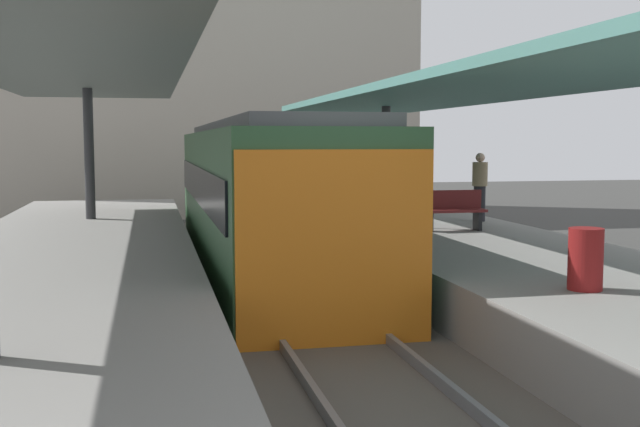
{
  "coord_description": "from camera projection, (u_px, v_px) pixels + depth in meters",
  "views": [
    {
      "loc": [
        -2.37,
        -11.97,
        2.9
      ],
      "look_at": [
        0.71,
        1.87,
        1.57
      ],
      "focal_mm": 43.19,
      "sensor_mm": 36.0,
      "label": 1
    }
  ],
  "objects": [
    {
      "name": "litter_bin",
      "position": [
        586.0,
        259.0,
        9.85
      ],
      "size": [
        0.44,
        0.44,
        0.8
      ],
      "primitive_type": "cylinder",
      "color": "maroon",
      "rests_on": "platform_right"
    },
    {
      "name": "rail_near_side",
      "position": [
        258.0,
        307.0,
        12.24
      ],
      "size": [
        0.08,
        28.0,
        0.14
      ],
      "primitive_type": "cube",
      "color": "slate",
      "rests_on": "track_ballast"
    },
    {
      "name": "platform_right",
      "position": [
        519.0,
        282.0,
        13.19
      ],
      "size": [
        4.4,
        28.0,
        1.0
      ],
      "primitive_type": "cube",
      "color": "gray",
      "rests_on": "ground_plane"
    },
    {
      "name": "ground_plane",
      "position": [
        302.0,
        322.0,
        12.42
      ],
      "size": [
        80.0,
        80.0,
        0.0
      ],
      "primitive_type": "plane",
      "color": "#383835"
    },
    {
      "name": "track_ballast",
      "position": [
        302.0,
        316.0,
        12.41
      ],
      "size": [
        3.2,
        28.0,
        0.2
      ],
      "primitive_type": "cube",
      "color": "#59544C",
      "rests_on": "ground_plane"
    },
    {
      "name": "platform_left",
      "position": [
        54.0,
        302.0,
        11.55
      ],
      "size": [
        4.4,
        28.0,
        1.0
      ],
      "primitive_type": "cube",
      "color": "gray",
      "rests_on": "ground_plane"
    },
    {
      "name": "canopy_right",
      "position": [
        488.0,
        88.0,
        14.23
      ],
      "size": [
        4.18,
        21.0,
        3.0
      ],
      "color": "#333335",
      "rests_on": "platform_right"
    },
    {
      "name": "passenger_near_bench",
      "position": [
        480.0,
        186.0,
        18.36
      ],
      "size": [
        0.36,
        0.36,
        1.63
      ],
      "color": "#232328",
      "rests_on": "platform_right"
    },
    {
      "name": "platform_bench",
      "position": [
        452.0,
        209.0,
        16.47
      ],
      "size": [
        1.4,
        0.41,
        0.86
      ],
      "color": "black",
      "rests_on": "platform_right"
    },
    {
      "name": "canopy_left",
      "position": [
        57.0,
        60.0,
        12.56
      ],
      "size": [
        4.18,
        21.0,
        3.36
      ],
      "color": "#333335",
      "rests_on": "platform_left"
    },
    {
      "name": "commuter_train",
      "position": [
        263.0,
        197.0,
        16.41
      ],
      "size": [
        2.78,
        13.19,
        3.1
      ],
      "color": "#2D5633",
      "rests_on": "track_ballast"
    },
    {
      "name": "station_building_backdrop",
      "position": [
        185.0,
        77.0,
        31.15
      ],
      "size": [
        18.0,
        6.0,
        11.0
      ],
      "primitive_type": "cube",
      "color": "#A89E8E",
      "rests_on": "ground_plane"
    },
    {
      "name": "platform_sign",
      "position": [
        378.0,
        154.0,
        17.13
      ],
      "size": [
        0.9,
        0.08,
        2.21
      ],
      "color": "#262628",
      "rests_on": "platform_right"
    },
    {
      "name": "rail_far_side",
      "position": [
        346.0,
        303.0,
        12.55
      ],
      "size": [
        0.08,
        28.0,
        0.14
      ],
      "primitive_type": "cube",
      "color": "slate",
      "rests_on": "track_ballast"
    }
  ]
}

